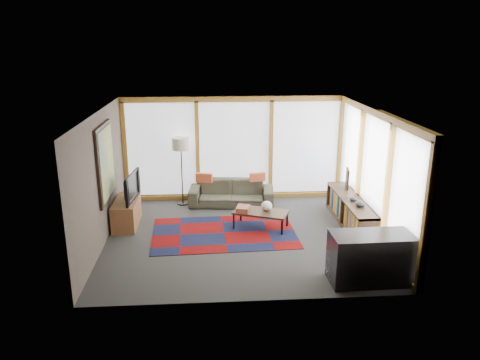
{
  "coord_description": "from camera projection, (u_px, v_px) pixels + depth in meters",
  "views": [
    {
      "loc": [
        -0.65,
        -8.92,
        3.95
      ],
      "look_at": [
        0.0,
        0.4,
        1.1
      ],
      "focal_mm": 35.0,
      "sensor_mm": 36.0,
      "label": 1
    }
  ],
  "objects": [
    {
      "name": "vase",
      "position": [
        267.0,
        206.0,
        10.05
      ],
      "size": [
        0.24,
        0.24,
        0.21
      ],
      "primitive_type": "ellipsoid",
      "rotation": [
        0.0,
        0.0,
        -0.01
      ],
      "color": "silver",
      "rests_on": "coffee_table"
    },
    {
      "name": "pillow_right",
      "position": [
        257.0,
        177.0,
        11.37
      ],
      "size": [
        0.39,
        0.18,
        0.21
      ],
      "primitive_type": "cube",
      "rotation": [
        0.0,
        0.0,
        0.19
      ],
      "color": "#C7562E",
      "rests_on": "sofa"
    },
    {
      "name": "television",
      "position": [
        128.0,
        187.0,
        10.05
      ],
      "size": [
        0.25,
        1.06,
        0.6
      ],
      "primitive_type": "imported",
      "rotation": [
        0.0,
        0.0,
        1.46
      ],
      "color": "black",
      "rests_on": "tv_console"
    },
    {
      "name": "tv_console",
      "position": [
        127.0,
        213.0,
        10.2
      ],
      "size": [
        0.48,
        1.16,
        0.58
      ],
      "primitive_type": "cube",
      "color": "brown",
      "rests_on": "ground"
    },
    {
      "name": "ground",
      "position": [
        241.0,
        236.0,
        9.71
      ],
      "size": [
        5.5,
        5.5,
        0.0
      ],
      "primitive_type": "plane",
      "color": "#30302E",
      "rests_on": "ground"
    },
    {
      "name": "shelf_picture",
      "position": [
        347.0,
        178.0,
        10.76
      ],
      "size": [
        0.11,
        0.35,
        0.46
      ],
      "primitive_type": "cube",
      "rotation": [
        0.0,
        0.0,
        -0.19
      ],
      "color": "black",
      "rests_on": "bookshelf"
    },
    {
      "name": "rug",
      "position": [
        224.0,
        233.0,
        9.86
      ],
      "size": [
        3.07,
        2.05,
        0.01
      ],
      "primitive_type": "cube",
      "rotation": [
        0.0,
        0.0,
        0.04
      ],
      "color": "#660809",
      "rests_on": "ground"
    },
    {
      "name": "coffee_table",
      "position": [
        261.0,
        219.0,
        10.09
      ],
      "size": [
        1.27,
        0.96,
        0.38
      ],
      "primitive_type": null,
      "rotation": [
        0.0,
        0.0,
        -0.39
      ],
      "color": "#311C12",
      "rests_on": "ground"
    },
    {
      "name": "bowl_a",
      "position": [
        360.0,
        204.0,
        9.62
      ],
      "size": [
        0.24,
        0.24,
        0.11
      ],
      "primitive_type": "ellipsoid",
      "rotation": [
        0.0,
        0.0,
        -0.12
      ],
      "color": "black",
      "rests_on": "bookshelf"
    },
    {
      "name": "sofa",
      "position": [
        231.0,
        193.0,
        11.47
      ],
      "size": [
        2.12,
        1.0,
        0.6
      ],
      "primitive_type": "imported",
      "rotation": [
        0.0,
        0.0,
        -0.1
      ],
      "color": "#373729",
      "rests_on": "ground"
    },
    {
      "name": "pillow_left",
      "position": [
        204.0,
        178.0,
        11.29
      ],
      "size": [
        0.42,
        0.22,
        0.22
      ],
      "primitive_type": "cube",
      "rotation": [
        0.0,
        0.0,
        -0.25
      ],
      "color": "#C7562E",
      "rests_on": "sofa"
    },
    {
      "name": "book_stack",
      "position": [
        243.0,
        209.0,
        10.02
      ],
      "size": [
        0.33,
        0.38,
        0.11
      ],
      "primitive_type": "cube",
      "rotation": [
        0.0,
        0.0,
        -0.25
      ],
      "color": "brown",
      "rests_on": "coffee_table"
    },
    {
      "name": "floor_lamp",
      "position": [
        182.0,
        171.0,
        11.36
      ],
      "size": [
        0.42,
        0.42,
        1.67
      ],
      "primitive_type": null,
      "color": "black",
      "rests_on": "ground"
    },
    {
      "name": "room_envelope",
      "position": [
        263.0,
        157.0,
        9.83
      ],
      "size": [
        5.52,
        5.02,
        2.62
      ],
      "color": "#483C35",
      "rests_on": "ground"
    },
    {
      "name": "bar_counter",
      "position": [
        371.0,
        258.0,
        7.8
      ],
      "size": [
        1.36,
        0.66,
        0.85
      ],
      "primitive_type": "cube",
      "rotation": [
        0.0,
        0.0,
        0.02
      ],
      "color": "black",
      "rests_on": "ground"
    },
    {
      "name": "bowl_b",
      "position": [
        353.0,
        199.0,
        9.96
      ],
      "size": [
        0.18,
        0.18,
        0.08
      ],
      "primitive_type": "ellipsoid",
      "rotation": [
        0.0,
        0.0,
        -0.07
      ],
      "color": "black",
      "rests_on": "bookshelf"
    },
    {
      "name": "bookshelf",
      "position": [
        351.0,
        212.0,
        10.22
      ],
      "size": [
        0.45,
        2.45,
        0.61
      ],
      "primitive_type": null,
      "color": "#311C12",
      "rests_on": "ground"
    }
  ]
}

